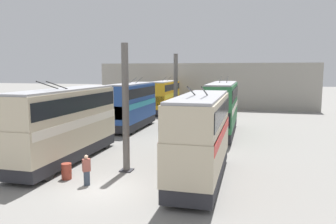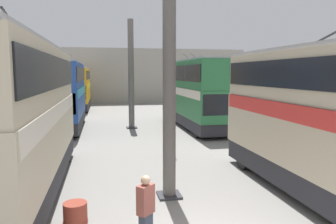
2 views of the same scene
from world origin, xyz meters
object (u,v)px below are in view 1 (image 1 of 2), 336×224
at_px(bus_left_near, 201,133).
at_px(bus_right_far, 165,95).
at_px(bus_right_near, 66,121).
at_px(bus_left_far, 222,105).
at_px(bus_right_mid, 133,103).
at_px(person_aisle_foreground, 87,169).
at_px(oil_drum, 67,171).
at_px(person_aisle_midway, 164,140).

relative_size(bus_left_near, bus_right_far, 0.98).
bearing_deg(bus_right_near, bus_left_far, -37.51).
bearing_deg(bus_right_far, bus_right_mid, -180.00).
height_order(bus_left_near, bus_right_mid, bus_left_near).
height_order(bus_left_near, bus_left_far, bus_left_far).
bearing_deg(bus_right_near, bus_left_near, -100.41).
distance_m(person_aisle_foreground, oil_drum, 1.85).
bearing_deg(person_aisle_foreground, bus_left_near, -112.63).
distance_m(bus_left_near, bus_right_mid, 17.90).
height_order(bus_right_near, bus_right_mid, bus_right_near).
height_order(bus_right_mid, person_aisle_midway, bus_right_mid).
relative_size(bus_left_far, bus_right_near, 1.00).
bearing_deg(bus_left_far, oil_drum, 154.32).
xyz_separation_m(bus_right_near, bus_right_far, (26.87, -0.00, -0.20)).
relative_size(person_aisle_midway, person_aisle_foreground, 1.05).
distance_m(bus_left_far, person_aisle_midway, 9.52).
bearing_deg(bus_left_near, oil_drum, 101.75).
distance_m(bus_right_mid, bus_right_far, 13.58).
relative_size(bus_left_near, person_aisle_midway, 5.04).
bearing_deg(oil_drum, bus_left_near, -78.25).
height_order(bus_right_near, bus_right_far, bus_right_near).
bearing_deg(person_aisle_foreground, person_aisle_midway, -58.79).
relative_size(bus_right_near, bus_right_mid, 1.22).
relative_size(bus_right_near, bus_right_far, 1.18).
xyz_separation_m(bus_left_near, person_aisle_midway, (5.85, 3.76, -1.86)).
bearing_deg(bus_left_far, bus_right_mid, 85.96).
bearing_deg(oil_drum, person_aisle_foreground, -111.66).
height_order(person_aisle_midway, person_aisle_foreground, person_aisle_midway).
bearing_deg(bus_right_mid, person_aisle_foreground, -168.09).
bearing_deg(bus_right_near, bus_right_far, -0.00).
xyz_separation_m(bus_left_near, bus_right_mid, (15.07, 9.67, -0.01)).
bearing_deg(person_aisle_foreground, bus_right_near, -1.07).
bearing_deg(oil_drum, bus_right_near, 30.50).
bearing_deg(bus_right_near, person_aisle_midway, -55.44).
bearing_deg(bus_right_near, oil_drum, -149.50).
xyz_separation_m(bus_left_far, bus_right_far, (14.26, 9.67, -0.21)).
xyz_separation_m(bus_left_far, bus_right_mid, (0.68, 9.67, -0.08)).
height_order(bus_right_near, person_aisle_foreground, bus_right_near).
distance_m(bus_left_near, bus_right_far, 30.24).
bearing_deg(bus_left_near, bus_right_mid, 32.70).
distance_m(bus_right_mid, oil_drum, 16.95).
bearing_deg(person_aisle_midway, bus_right_far, -138.18).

